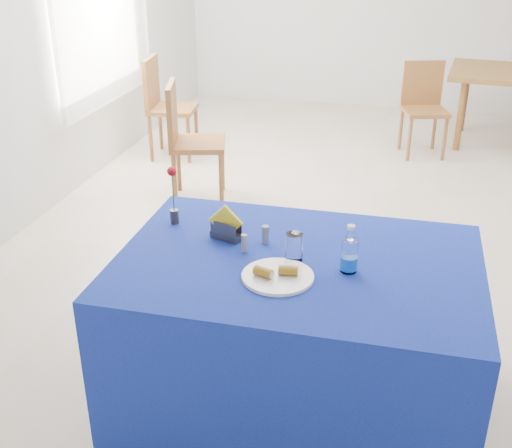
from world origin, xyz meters
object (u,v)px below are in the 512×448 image
at_px(blue_table, 296,331).
at_px(chair_win_b, 163,101).
at_px(chair_bg_left, 423,102).
at_px(chair_win_a, 187,134).
at_px(plate, 278,276).
at_px(water_bottle, 349,256).

relative_size(blue_table, chair_win_b, 1.68).
height_order(chair_bg_left, chair_win_a, chair_win_a).
bearing_deg(chair_win_b, chair_win_a, -156.16).
bearing_deg(chair_win_a, plate, -167.47).
xyz_separation_m(plate, blue_table, (0.05, 0.17, -0.39)).
height_order(plate, chair_bg_left, chair_bg_left).
height_order(plate, chair_win_a, chair_win_a).
bearing_deg(blue_table, water_bottle, -11.09).
xyz_separation_m(plate, chair_win_b, (-1.82, 3.36, -0.22)).
height_order(plate, chair_win_b, chair_win_b).
bearing_deg(blue_table, chair_bg_left, 82.06).
bearing_deg(plate, water_bottle, 24.85).
relative_size(blue_table, chair_bg_left, 1.80).
distance_m(plate, blue_table, 0.43).
xyz_separation_m(blue_table, chair_bg_left, (0.54, 3.88, 0.13)).
relative_size(plate, water_bottle, 1.41).
relative_size(chair_win_a, chair_win_b, 1.01).
relative_size(plate, chair_win_b, 0.32).
distance_m(plate, water_bottle, 0.32).
relative_size(water_bottle, chair_bg_left, 0.24).
xyz_separation_m(blue_table, chair_win_b, (-1.87, 3.18, 0.17)).
relative_size(blue_table, water_bottle, 7.44).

